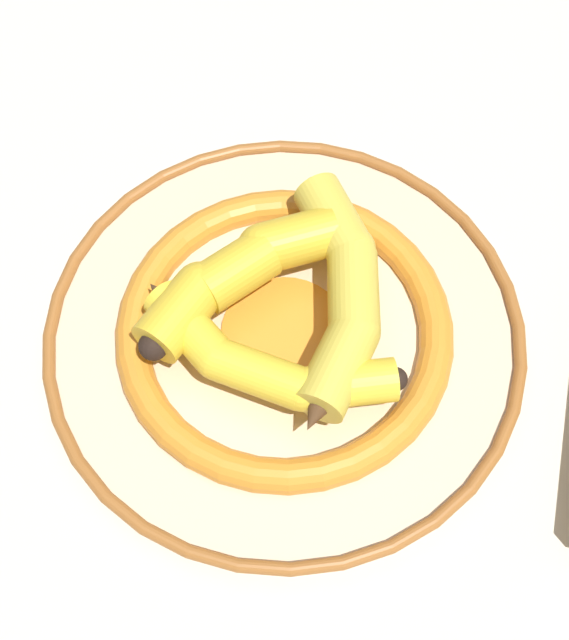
% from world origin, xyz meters
% --- Properties ---
extents(ground_plane, '(2.80, 2.80, 0.00)m').
position_xyz_m(ground_plane, '(0.00, 0.00, 0.00)').
color(ground_plane, beige).
extents(decorative_bowl, '(0.35, 0.35, 0.03)m').
position_xyz_m(decorative_bowl, '(0.04, 0.03, 0.01)').
color(decorative_bowl, beige).
rests_on(decorative_bowl, ground_plane).
extents(banana_a, '(0.10, 0.17, 0.04)m').
position_xyz_m(banana_a, '(0.00, 0.00, 0.05)').
color(banana_a, gold).
rests_on(banana_a, decorative_bowl).
extents(banana_b, '(0.13, 0.17, 0.03)m').
position_xyz_m(banana_b, '(0.07, 0.00, 0.05)').
color(banana_b, yellow).
rests_on(banana_b, decorative_bowl).
extents(banana_c, '(0.20, 0.09, 0.04)m').
position_xyz_m(banana_c, '(0.04, 0.07, 0.05)').
color(banana_c, gold).
rests_on(banana_c, decorative_bowl).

